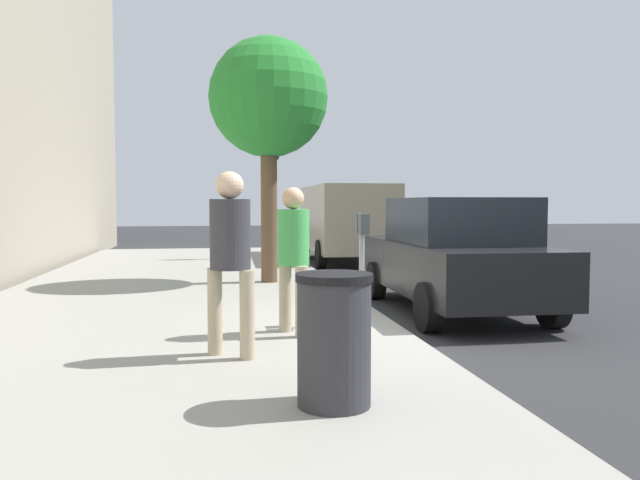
# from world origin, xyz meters

# --- Properties ---
(ground_plane) EXTENTS (80.00, 80.00, 0.00)m
(ground_plane) POSITION_xyz_m (0.00, 0.00, 0.00)
(ground_plane) COLOR #2B2B2D
(ground_plane) RESTS_ON ground
(sidewalk_slab) EXTENTS (28.00, 6.00, 0.15)m
(sidewalk_slab) POSITION_xyz_m (0.00, 3.00, 0.07)
(sidewalk_slab) COLOR gray
(sidewalk_slab) RESTS_ON ground_plane
(parking_meter) EXTENTS (0.36, 0.12, 1.41)m
(parking_meter) POSITION_xyz_m (-0.10, 0.47, 1.17)
(parking_meter) COLOR gray
(parking_meter) RESTS_ON sidewalk_slab
(pedestrian_at_meter) EXTENTS (0.49, 0.38, 1.72)m
(pedestrian_at_meter) POSITION_xyz_m (-0.50, 1.39, 1.16)
(pedestrian_at_meter) COLOR tan
(pedestrian_at_meter) RESTS_ON sidewalk_slab
(pedestrian_bystander) EXTENTS (0.40, 0.47, 1.85)m
(pedestrian_bystander) POSITION_xyz_m (-1.46, 2.14, 1.26)
(pedestrian_bystander) COLOR tan
(pedestrian_bystander) RESTS_ON sidewalk_slab
(parked_sedan_near) EXTENTS (4.42, 2.01, 1.77)m
(parked_sedan_near) POSITION_xyz_m (1.39, -1.35, 0.89)
(parked_sedan_near) COLOR black
(parked_sedan_near) RESTS_ON ground_plane
(parked_van_far) EXTENTS (5.24, 2.20, 2.18)m
(parked_van_far) POSITION_xyz_m (9.67, -1.35, 1.26)
(parked_van_far) COLOR gray
(parked_van_far) RESTS_ON ground_plane
(street_tree) EXTENTS (2.30, 2.30, 4.73)m
(street_tree) POSITION_xyz_m (4.43, 1.26, 3.68)
(street_tree) COLOR brown
(street_tree) RESTS_ON sidewalk_slab
(traffic_signal) EXTENTS (0.24, 0.44, 3.60)m
(traffic_signal) POSITION_xyz_m (9.74, 0.74, 2.58)
(traffic_signal) COLOR black
(traffic_signal) RESTS_ON sidewalk_slab
(trash_bin) EXTENTS (0.59, 0.59, 1.01)m
(trash_bin) POSITION_xyz_m (-3.11, 1.40, 0.66)
(trash_bin) COLOR #2D2D33
(trash_bin) RESTS_ON sidewalk_slab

